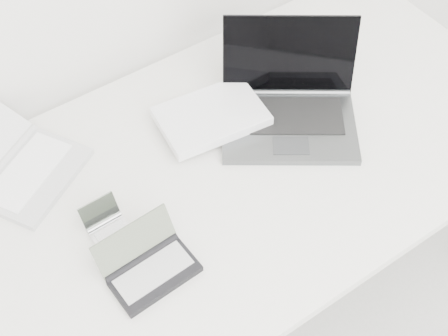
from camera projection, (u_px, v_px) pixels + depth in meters
desk at (225, 179)px, 1.50m from camera, size 1.60×0.80×0.73m
laptop_large at (260, 110)px, 1.52m from camera, size 0.51×0.42×0.22m
netbook_open_white at (17, 166)px, 1.43m from camera, size 0.36×0.39×0.09m
pda_silver at (108, 228)px, 1.34m from camera, size 0.08×0.09×0.07m
palmtop_charcoal at (149, 266)px, 1.28m from camera, size 0.18×0.15×0.09m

